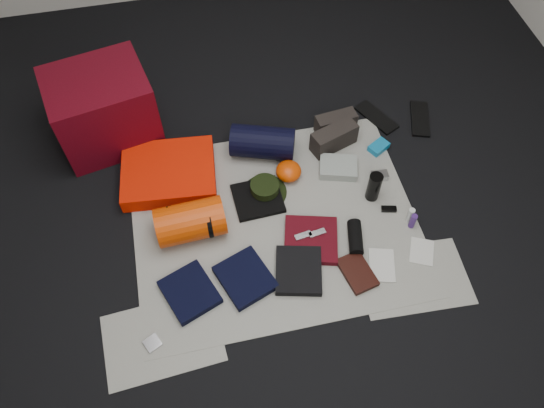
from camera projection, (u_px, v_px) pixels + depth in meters
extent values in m
cube|color=black|center=(275.00, 223.00, 3.05)|extent=(4.50, 4.50, 0.02)
cube|color=#AFAFA2|center=(275.00, 222.00, 3.04)|extent=(1.60, 1.30, 0.01)
cube|color=#AFAFA2|center=(163.00, 338.00, 2.66)|extent=(0.61, 0.44, 0.00)
cube|color=#AFAFA2|center=(413.00, 278.00, 2.84)|extent=(0.60, 0.43, 0.00)
cube|color=#550611|center=(103.00, 109.00, 3.20)|extent=(0.66, 0.59, 0.48)
cube|color=red|center=(169.00, 173.00, 3.17)|extent=(0.59, 0.50, 0.10)
cylinder|color=#CA3803|center=(190.00, 222.00, 2.90)|extent=(0.38, 0.24, 0.22)
cylinder|color=black|center=(172.00, 225.00, 2.89)|extent=(0.02, 0.22, 0.22)
cylinder|color=black|center=(209.00, 218.00, 2.92)|extent=(0.03, 0.22, 0.22)
cylinder|color=black|center=(263.00, 142.00, 3.23)|extent=(0.43, 0.31, 0.20)
cylinder|color=black|center=(265.00, 192.00, 3.14)|extent=(0.35, 0.35, 0.01)
cylinder|color=black|center=(265.00, 188.00, 3.11)|extent=(0.17, 0.17, 0.08)
cube|color=black|center=(334.00, 138.00, 3.29)|extent=(0.31, 0.20, 0.15)
cube|color=black|center=(336.00, 123.00, 3.37)|extent=(0.27, 0.13, 0.13)
cube|color=black|center=(376.00, 117.00, 3.48)|extent=(0.24, 0.32, 0.02)
cube|color=black|center=(420.00, 119.00, 3.47)|extent=(0.20, 0.32, 0.02)
cube|color=black|center=(190.00, 292.00, 2.77)|extent=(0.33, 0.35, 0.04)
cube|color=black|center=(245.00, 278.00, 2.81)|extent=(0.33, 0.35, 0.04)
cube|color=black|center=(299.00, 271.00, 2.84)|extent=(0.30, 0.33, 0.04)
cube|color=black|center=(258.00, 198.00, 3.11)|extent=(0.29, 0.27, 0.03)
cube|color=#4A0810|center=(311.00, 240.00, 2.94)|extent=(0.36, 0.36, 0.04)
ellipsoid|color=#CA3803|center=(289.00, 171.00, 3.17)|extent=(0.20, 0.20, 0.10)
cube|color=gray|center=(338.00, 167.00, 3.22)|extent=(0.26, 0.22, 0.06)
cylinder|color=black|center=(374.00, 187.00, 3.05)|extent=(0.08, 0.08, 0.20)
cylinder|color=black|center=(355.00, 237.00, 2.93)|extent=(0.12, 0.21, 0.08)
cube|color=#B7B6BC|center=(379.00, 176.00, 3.19)|extent=(0.11, 0.07, 0.04)
cube|color=#1172A4|center=(379.00, 147.00, 3.32)|extent=(0.15, 0.13, 0.04)
cylinder|color=#40216A|center=(413.00, 221.00, 2.97)|extent=(0.04, 0.04, 0.10)
cylinder|color=silver|center=(410.00, 215.00, 2.99)|extent=(0.04, 0.04, 0.11)
cube|color=black|center=(357.00, 272.00, 2.84)|extent=(0.19, 0.25, 0.03)
cube|color=beige|center=(382.00, 265.00, 2.87)|extent=(0.19, 0.23, 0.01)
cube|color=beige|center=(422.00, 251.00, 2.92)|extent=(0.18, 0.20, 0.01)
cube|color=black|center=(389.00, 209.00, 3.07)|extent=(0.09, 0.05, 0.02)
cube|color=#B7B6BC|center=(153.00, 343.00, 2.63)|extent=(0.10, 0.10, 0.01)
cylinder|color=silver|center=(260.00, 191.00, 3.10)|extent=(0.05, 0.05, 0.04)
cube|color=#B7B6BC|center=(303.00, 236.00, 2.93)|extent=(0.10, 0.05, 0.01)
cube|color=#B7B6BC|center=(317.00, 233.00, 2.94)|extent=(0.10, 0.05, 0.01)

